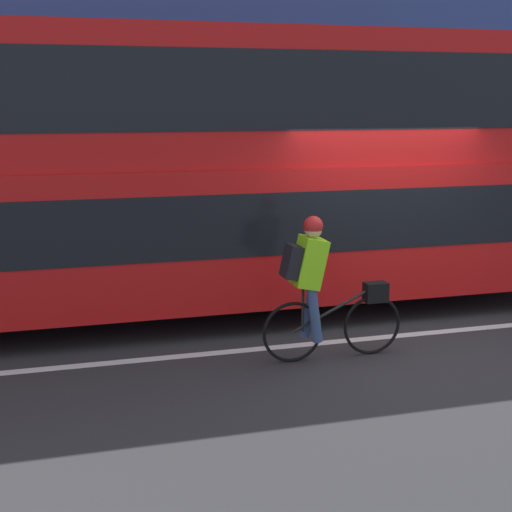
# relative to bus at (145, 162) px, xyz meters

# --- Properties ---
(ground_plane) EXTENTS (80.00, 80.00, 0.00)m
(ground_plane) POSITION_rel_bus_xyz_m (2.80, -1.60, -2.05)
(ground_plane) COLOR #2D2D30
(road_center_line) EXTENTS (50.00, 0.14, 0.01)m
(road_center_line) POSITION_rel_bus_xyz_m (2.80, -1.69, -2.05)
(road_center_line) COLOR silver
(road_center_line) RESTS_ON ground_plane
(sidewalk_curb) EXTENTS (60.00, 1.99, 0.13)m
(sidewalk_curb) POSITION_rel_bus_xyz_m (2.80, 3.69, -1.99)
(sidewalk_curb) COLOR gray
(sidewalk_curb) RESTS_ON ground_plane
(building_facade) EXTENTS (60.00, 0.30, 7.68)m
(building_facade) POSITION_rel_bus_xyz_m (2.80, 4.84, 1.78)
(building_facade) COLOR #33478C
(building_facade) RESTS_ON ground_plane
(bus) EXTENTS (11.75, 2.60, 3.68)m
(bus) POSITION_rel_bus_xyz_m (0.00, 0.00, 0.00)
(bus) COLOR black
(bus) RESTS_ON ground_plane
(cyclist_on_bike) EXTENTS (1.63, 0.32, 1.62)m
(cyclist_on_bike) POSITION_rel_bus_xyz_m (1.59, -2.18, -1.18)
(cyclist_on_bike) COLOR black
(cyclist_on_bike) RESTS_ON ground_plane
(street_sign_post) EXTENTS (0.36, 0.09, 2.28)m
(street_sign_post) POSITION_rel_bus_xyz_m (-1.82, 3.59, -0.64)
(street_sign_post) COLOR #59595B
(street_sign_post) RESTS_ON sidewalk_curb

